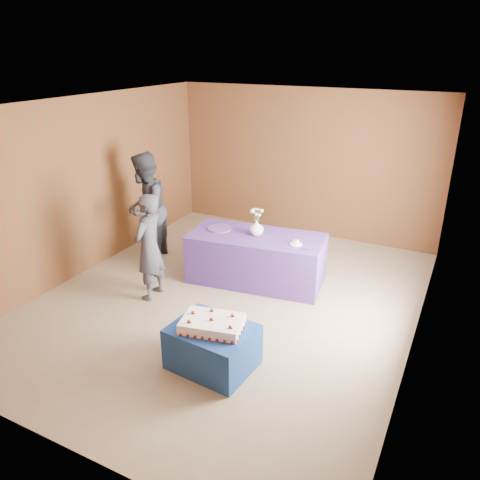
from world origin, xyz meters
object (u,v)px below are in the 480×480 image
Objects in this scene: sheet_cake at (212,324)px; serving_table at (256,258)px; vase at (256,228)px; guest_right at (146,209)px; cake_table at (213,347)px; guest_left at (149,247)px.

serving_table is at bearing 89.95° from sheet_cake.
vase is 0.12× the size of guest_right.
guest_right is (-2.36, 1.95, 0.67)m from cake_table.
cake_table is 2.15m from serving_table.
guest_right is (-1.89, -0.19, 0.06)m from vase.
guest_left is 0.84× the size of guest_right.
guest_left reaches higher than cake_table.
sheet_cake is at bearing 30.60° from guest_right.
serving_table is 8.89× the size of vase.
serving_table is at bearing 129.69° from guest_left.
vase reaches higher than cake_table.
guest_left is at bearing -143.27° from serving_table.
guest_left is at bearing 153.14° from cake_table.
sheet_cake is 0.42× the size of guest_right.
cake_table is 1.17× the size of sheet_cake.
guest_right is at bearing -174.29° from vase.
serving_table is 0.49m from vase.
serving_table is 1.09× the size of guest_right.
vase is at bearing 113.21° from serving_table.
vase is 0.15× the size of guest_left.
vase is 1.90m from guest_right.
guest_right reaches higher than guest_left.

